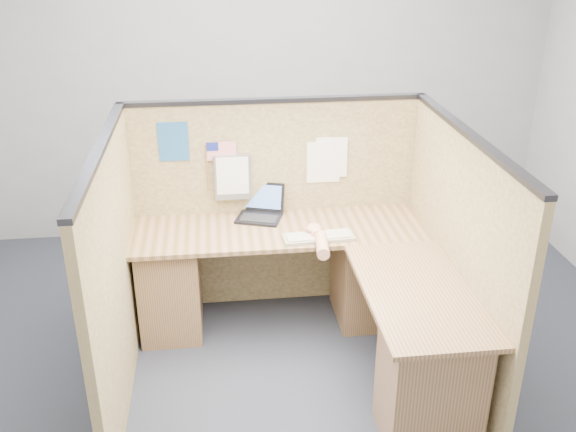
{
  "coord_description": "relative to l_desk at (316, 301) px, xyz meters",
  "views": [
    {
      "loc": [
        -0.4,
        -3.15,
        2.58
      ],
      "look_at": [
        0.03,
        0.5,
        0.9
      ],
      "focal_mm": 40.0,
      "sensor_mm": 36.0,
      "label": 1
    }
  ],
  "objects": [
    {
      "name": "paper_left",
      "position": [
        0.2,
        0.68,
        0.72
      ],
      "size": [
        0.22,
        0.02,
        0.29
      ],
      "primitive_type": "cube",
      "rotation": [
        0.0,
        0.0,
        -0.08
      ],
      "color": "white",
      "rests_on": "cubicle_partitions"
    },
    {
      "name": "american_flag",
      "position": [
        -0.57,
        0.67,
        0.78
      ],
      "size": [
        0.2,
        0.01,
        0.35
      ],
      "color": "olive",
      "rests_on": "cubicle_partitions"
    },
    {
      "name": "blue_poster",
      "position": [
        -0.86,
        0.68,
        0.87
      ],
      "size": [
        0.2,
        0.01,
        0.27
      ],
      "primitive_type": "cube",
      "rotation": [
        0.0,
        0.0,
        -0.02
      ],
      "color": "#205794",
      "rests_on": "cubicle_partitions"
    },
    {
      "name": "keyboard",
      "position": [
        0.04,
        0.2,
        0.35
      ],
      "size": [
        0.46,
        0.18,
        0.03
      ],
      "rotation": [
        0.0,
        0.0,
        0.06
      ],
      "color": "gray",
      "rests_on": "l_desk"
    },
    {
      "name": "laptop",
      "position": [
        -0.31,
        0.61,
        0.39
      ],
      "size": [
        0.35,
        0.37,
        0.21
      ],
      "rotation": [
        0.0,
        0.0,
        -0.33
      ],
      "color": "black",
      "rests_on": "l_desk"
    },
    {
      "name": "wall_back",
      "position": [
        -0.18,
        1.96,
        1.01
      ],
      "size": [
        5.0,
        0.0,
        5.0
      ],
      "primitive_type": "plane",
      "rotation": [
        1.57,
        0.0,
        0.0
      ],
      "color": "gray",
      "rests_on": "floor"
    },
    {
      "name": "l_desk",
      "position": [
        0.0,
        0.0,
        0.0
      ],
      "size": [
        1.95,
        1.75,
        0.73
      ],
      "color": "brown",
      "rests_on": "floor"
    },
    {
      "name": "cubicle_partitions",
      "position": [
        -0.18,
        0.14,
        0.38
      ],
      "size": [
        2.06,
        1.83,
        1.53
      ],
      "color": "brown",
      "rests_on": "floor"
    },
    {
      "name": "file_holder",
      "position": [
        -0.48,
        0.66,
        0.61
      ],
      "size": [
        0.25,
        0.05,
        0.31
      ],
      "color": "slate",
      "rests_on": "cubicle_partitions"
    },
    {
      "name": "hand_forearm",
      "position": [
        0.04,
        0.11,
        0.38
      ],
      "size": [
        0.12,
        0.42,
        0.09
      ],
      "color": "tan",
      "rests_on": "l_desk"
    },
    {
      "name": "paper_right",
      "position": [
        0.15,
        0.68,
        0.68
      ],
      "size": [
        0.23,
        0.01,
        0.29
      ],
      "primitive_type": "cube",
      "rotation": [
        0.0,
        0.0,
        -0.01
      ],
      "color": "white",
      "rests_on": "cubicle_partitions"
    },
    {
      "name": "floor",
      "position": [
        -0.18,
        -0.29,
        -0.39
      ],
      "size": [
        5.0,
        5.0,
        0.0
      ],
      "primitive_type": "plane",
      "color": "#20242E",
      "rests_on": "ground"
    },
    {
      "name": "mouse",
      "position": [
        0.02,
        0.26,
        0.36
      ],
      "size": [
        0.12,
        0.08,
        0.05
      ],
      "primitive_type": "ellipsoid",
      "rotation": [
        0.0,
        0.0,
        -0.07
      ],
      "color": "#B5B5B9",
      "rests_on": "l_desk"
    }
  ]
}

